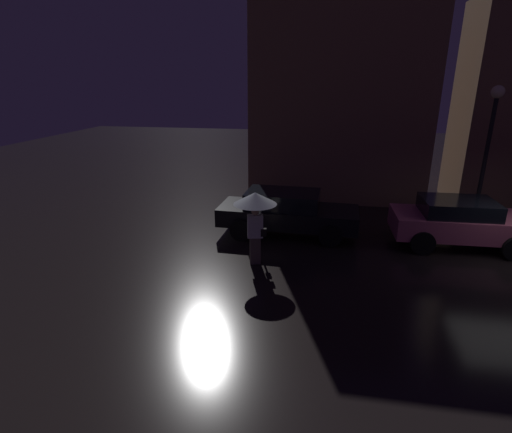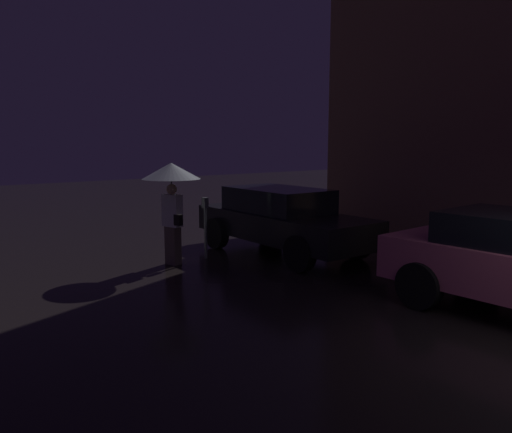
% 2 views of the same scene
% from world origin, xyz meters
% --- Properties ---
extents(building_facade_left, '(7.18, 3.00, 8.52)m').
position_xyz_m(building_facade_left, '(-4.91, 6.50, 4.26)').
color(building_facade_left, '#8C664C').
rests_on(building_facade_left, ground).
extents(parked_car_black, '(4.58, 1.89, 1.46)m').
position_xyz_m(parked_car_black, '(-6.51, 1.40, 0.78)').
color(parked_car_black, black).
rests_on(parked_car_black, ground).
extents(parked_car_pink, '(4.07, 1.98, 1.47)m').
position_xyz_m(parked_car_pink, '(-1.17, 1.33, 0.79)').
color(parked_car_pink, '#DB6684').
rests_on(parked_car_pink, ground).
extents(pedestrian_with_umbrella, '(1.17, 1.17, 2.06)m').
position_xyz_m(pedestrian_with_umbrella, '(-7.13, -1.01, 1.69)').
color(pedestrian_with_umbrella, '#66564C').
rests_on(pedestrian_with_umbrella, ground).
extents(parking_meter, '(0.12, 0.10, 1.31)m').
position_xyz_m(parking_meter, '(-7.15, -0.21, 0.81)').
color(parking_meter, '#4C5154').
rests_on(parking_meter, ground).
extents(street_lamp_near, '(0.42, 0.42, 4.73)m').
position_xyz_m(street_lamp_near, '(0.04, 3.64, 3.25)').
color(street_lamp_near, black).
rests_on(street_lamp_near, ground).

